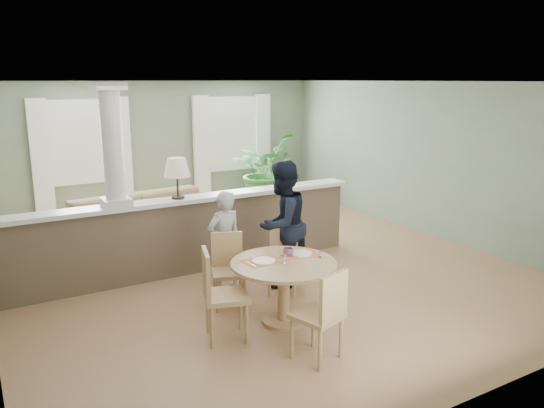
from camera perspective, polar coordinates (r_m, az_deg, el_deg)
ground at (r=8.04m, az=-2.17°, el=-6.58°), size 8.00×8.00×0.00m
room_shell at (r=8.16m, az=-4.55°, el=6.78°), size 7.02×8.02×2.71m
pony_wall at (r=7.62m, az=-9.50°, el=-2.31°), size 5.32×0.38×2.70m
sofa at (r=9.01m, az=-13.31°, el=-1.90°), size 3.04×1.46×0.86m
houseplant at (r=11.50m, az=-0.79°, el=3.68°), size 1.93×1.92×1.62m
dining_table at (r=6.05m, az=1.27°, el=-7.56°), size 1.20×1.20×0.82m
chair_far_boy at (r=6.57m, az=-4.74°, el=-6.66°), size 0.52×0.52×0.90m
chair_far_man at (r=6.95m, az=1.21°, el=-5.65°), size 0.54×0.54×0.86m
chair_near at (r=5.28m, az=5.54°, el=-11.48°), size 0.54×0.54×0.95m
chair_side at (r=5.69m, az=-5.76°, el=-9.29°), size 0.56×0.56×1.00m
child_person at (r=6.92m, az=-5.15°, el=-4.05°), size 0.53×0.39×1.35m
man_person at (r=7.06m, az=1.08°, el=-2.18°), size 1.01×0.92×1.70m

